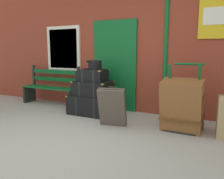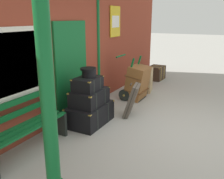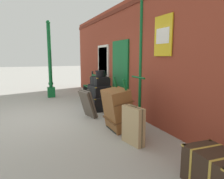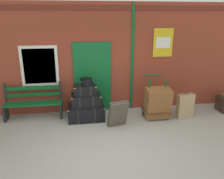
{
  "view_description": "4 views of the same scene",
  "coord_description": "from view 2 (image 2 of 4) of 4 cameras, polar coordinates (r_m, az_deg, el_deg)",
  "views": [
    {
      "loc": [
        2.33,
        -2.54,
        1.41
      ],
      "look_at": [
        0.2,
        1.59,
        0.63
      ],
      "focal_mm": 37.69,
      "sensor_mm": 36.0,
      "label": 1
    },
    {
      "loc": [
        -4.55,
        -0.84,
        2.18
      ],
      "look_at": [
        0.46,
        1.75,
        0.53
      ],
      "focal_mm": 40.02,
      "sensor_mm": 36.0,
      "label": 2
    },
    {
      "loc": [
        5.72,
        -0.3,
        1.63
      ],
      "look_at": [
        0.53,
        1.86,
        0.74
      ],
      "focal_mm": 33.74,
      "sensor_mm": 36.0,
      "label": 3
    },
    {
      "loc": [
        -0.57,
        -4.17,
        2.8
      ],
      "look_at": [
        0.34,
        1.89,
        0.83
      ],
      "focal_mm": 36.57,
      "sensor_mm": 36.0,
      "label": 4
    }
  ],
  "objects": [
    {
      "name": "lamp_post",
      "position": [
        2.44,
        -13.9,
        -9.5
      ],
      "size": [
        0.28,
        0.28,
        2.99
      ],
      "color": "#0F5B28",
      "rests_on": "ground"
    },
    {
      "name": "steamer_trunk_base",
      "position": [
        5.3,
        -5.04,
        -5.59
      ],
      "size": [
        1.01,
        0.66,
        0.43
      ],
      "color": "black",
      "rests_on": "ground"
    },
    {
      "name": "suitcase_tan",
      "position": [
        7.56,
        8.44,
        2.13
      ],
      "size": [
        0.52,
        0.25,
        0.75
      ],
      "color": "tan",
      "rests_on": "ground"
    },
    {
      "name": "suitcase_cream",
      "position": [
        5.65,
        4.52,
        -2.44
      ],
      "size": [
        0.56,
        0.44,
        0.76
      ],
      "color": "#51473D",
      "rests_on": "ground"
    },
    {
      "name": "steamer_trunk_middle",
      "position": [
        5.18,
        -5.16,
        -1.75
      ],
      "size": [
        0.82,
        0.57,
        0.33
      ],
      "color": "black",
      "rests_on": "steamer_trunk_base"
    },
    {
      "name": "steamer_trunk_top",
      "position": [
        5.1,
        -5.58,
        1.33
      ],
      "size": [
        0.63,
        0.48,
        0.27
      ],
      "color": "black",
      "rests_on": "steamer_trunk_middle"
    },
    {
      "name": "ground_plane",
      "position": [
        5.11,
        15.44,
        -9.59
      ],
      "size": [
        60.0,
        60.0,
        0.0
      ],
      "primitive_type": "plane",
      "color": "#A3A099"
    },
    {
      "name": "large_brown_trunk",
      "position": [
        6.8,
        5.82,
        1.62
      ],
      "size": [
        0.7,
        0.57,
        0.94
      ],
      "color": "brown",
      "rests_on": "ground"
    },
    {
      "name": "brick_facade",
      "position": [
        5.72,
        -9.91,
        10.21
      ],
      "size": [
        10.4,
        0.35,
        3.2
      ],
      "color": "brown",
      "rests_on": "ground"
    },
    {
      "name": "round_hatbox",
      "position": [
        5.09,
        -5.31,
        4.09
      ],
      "size": [
        0.34,
        0.31,
        0.19
      ],
      "color": "black",
      "rests_on": "steamer_trunk_top"
    },
    {
      "name": "corner_trunk",
      "position": [
        9.15,
        10.08,
        3.77
      ],
      "size": [
        0.71,
        0.53,
        0.49
      ],
      "color": "#332319",
      "rests_on": "ground"
    },
    {
      "name": "porters_trolley",
      "position": [
        6.92,
        4.4,
        0.2
      ],
      "size": [
        0.71,
        0.69,
        1.18
      ],
      "color": "black",
      "rests_on": "ground"
    },
    {
      "name": "platform_bench",
      "position": [
        4.37,
        -19.45,
        -8.07
      ],
      "size": [
        1.6,
        0.43,
        1.01
      ],
      "color": "#0F5B28",
      "rests_on": "ground"
    }
  ]
}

